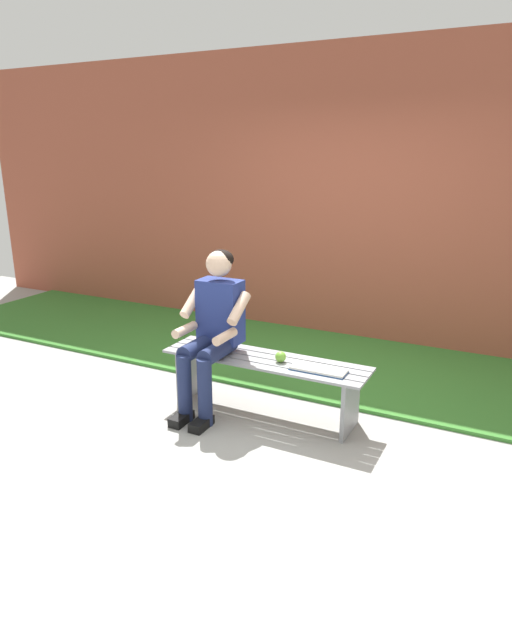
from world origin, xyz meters
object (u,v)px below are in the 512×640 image
Objects in this scene: apple at (281,357)px; book_open at (319,370)px; person_seated at (213,325)px; bench_near at (265,372)px.

apple is 0.20× the size of book_open.
book_open is at bearing 173.32° from apple.
person_seated reaches higher than apple.
book_open is (-0.86, -0.05, -0.23)m from person_seated.
book_open is (-0.46, 0.05, 0.12)m from bench_near.
bench_near is 0.48m from book_open.
apple is 0.32m from book_open.
apple is (-0.54, -0.09, -0.20)m from person_seated.
person_seated is at bearing 14.22° from bench_near.
bench_near is 3.94× the size of book_open.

